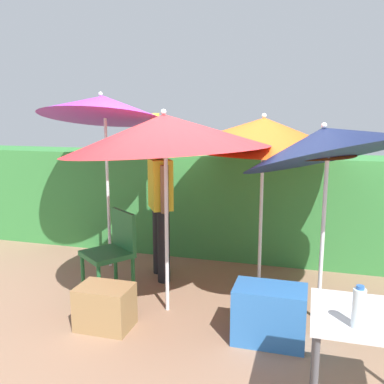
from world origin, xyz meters
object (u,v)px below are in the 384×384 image
object	(u,v)px
umbrella_rainbow	(264,134)
umbrella_navy	(326,143)
bottle_water	(359,308)
umbrella_yellow	(103,107)
cooler_box	(269,314)
chair_plastic	(113,248)
person_vendor	(160,198)
umbrella_orange	(165,133)
crate_cardboard	(105,307)
folding_table	(382,331)

from	to	relation	value
umbrella_rainbow	umbrella_navy	xyz separation A→B (m)	(0.60, -0.63, -0.03)
umbrella_rainbow	bottle_water	xyz separation A→B (m)	(0.78, -2.16, -0.80)
umbrella_yellow	cooler_box	bearing A→B (deg)	-30.51
umbrella_navy	chair_plastic	xyz separation A→B (m)	(-2.03, 0.01, -1.13)
bottle_water	chair_plastic	bearing A→B (deg)	145.17
person_vendor	bottle_water	size ratio (longest dim) A/B	7.83
umbrella_yellow	umbrella_orange	bearing A→B (deg)	-40.82
umbrella_rainbow	umbrella_orange	world-z (taller)	umbrella_orange
person_vendor	chair_plastic	size ratio (longest dim) A/B	2.11
umbrella_rainbow	bottle_water	size ratio (longest dim) A/B	7.85
umbrella_orange	chair_plastic	size ratio (longest dim) A/B	2.21
crate_cardboard	person_vendor	bearing A→B (deg)	86.44
cooler_box	crate_cardboard	distance (m)	1.44
person_vendor	umbrella_navy	bearing A→B (deg)	-19.54
person_vendor	chair_plastic	bearing A→B (deg)	-116.50
chair_plastic	crate_cardboard	distance (m)	0.75
umbrella_rainbow	crate_cardboard	bearing A→B (deg)	-133.66
umbrella_rainbow	umbrella_yellow	distance (m)	1.91
crate_cardboard	cooler_box	bearing A→B (deg)	6.79
cooler_box	crate_cardboard	world-z (taller)	cooler_box
umbrella_navy	person_vendor	distance (m)	1.97
umbrella_orange	crate_cardboard	bearing A→B (deg)	-131.80
cooler_box	umbrella_rainbow	bearing A→B (deg)	101.37
chair_plastic	cooler_box	xyz separation A→B (m)	(1.66, -0.47, -0.27)
chair_plastic	cooler_box	bearing A→B (deg)	-16.01
cooler_box	chair_plastic	bearing A→B (deg)	163.99
umbrella_yellow	crate_cardboard	world-z (taller)	umbrella_yellow
umbrella_rainbow	umbrella_navy	bearing A→B (deg)	-46.30
crate_cardboard	bottle_water	bearing A→B (deg)	-24.25
umbrella_orange	cooler_box	distance (m)	1.81
bottle_water	folding_table	bearing A→B (deg)	48.53
chair_plastic	cooler_box	size ratio (longest dim) A/B	1.49
umbrella_orange	folding_table	size ratio (longest dim) A/B	2.46
umbrella_rainbow	folding_table	xyz separation A→B (m)	(0.94, -1.99, -1.01)
umbrella_yellow	chair_plastic	distance (m)	1.69
crate_cardboard	chair_plastic	bearing A→B (deg)	109.25
cooler_box	umbrella_yellow	bearing A→B (deg)	149.49
umbrella_rainbow	bottle_water	world-z (taller)	umbrella_rainbow
umbrella_navy	folding_table	size ratio (longest dim) A/B	2.58
folding_table	cooler_box	bearing A→B (deg)	128.83
umbrella_yellow	bottle_water	xyz separation A→B (m)	(2.67, -2.31, -1.07)
person_vendor	folding_table	xyz separation A→B (m)	(2.07, -1.97, -0.27)
chair_plastic	cooler_box	distance (m)	1.74
umbrella_orange	umbrella_rainbow	bearing A→B (deg)	45.31
person_vendor	folding_table	size ratio (longest dim) A/B	2.35
umbrella_rainbow	umbrella_orange	size ratio (longest dim) A/B	0.96
umbrella_orange	crate_cardboard	xyz separation A→B (m)	(-0.42, -0.47, -1.52)
person_vendor	folding_table	distance (m)	2.87
umbrella_orange	folding_table	distance (m)	2.34
umbrella_rainbow	umbrella_orange	distance (m)	1.13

